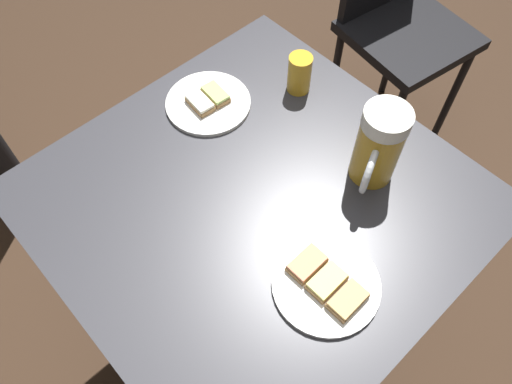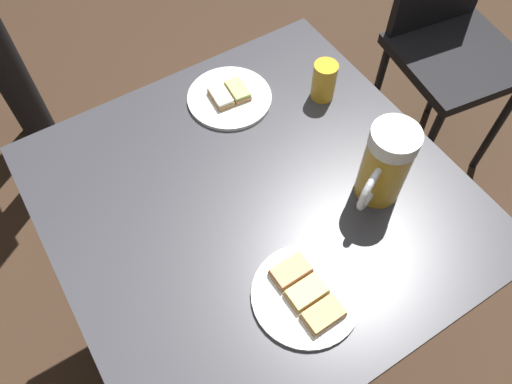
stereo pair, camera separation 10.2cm
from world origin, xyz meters
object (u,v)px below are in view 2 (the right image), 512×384
(plate_near, at_px, (306,294))
(beer_mug, at_px, (385,165))
(plate_far, at_px, (229,97))
(beer_glass_small, at_px, (324,81))
(cafe_chair, at_px, (451,35))

(plate_near, bearing_deg, beer_mug, 113.36)
(plate_near, height_order, plate_far, same)
(plate_near, height_order, beer_mug, beer_mug)
(beer_mug, distance_m, beer_glass_small, 0.29)
(beer_mug, relative_size, beer_glass_small, 1.95)
(plate_far, distance_m, beer_mug, 0.42)
(plate_far, bearing_deg, beer_glass_small, 60.88)
(beer_glass_small, bearing_deg, beer_mug, -13.43)
(plate_near, xyz_separation_m, plate_far, (-0.50, 0.13, -0.00))
(beer_mug, bearing_deg, plate_far, -162.01)
(beer_glass_small, distance_m, cafe_chair, 0.74)
(plate_near, xyz_separation_m, beer_glass_small, (-0.39, 0.32, 0.04))
(plate_far, xyz_separation_m, beer_mug, (0.39, 0.13, 0.09))
(plate_near, height_order, beer_glass_small, beer_glass_small)
(plate_far, xyz_separation_m, cafe_chair, (-0.04, 0.86, -0.24))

